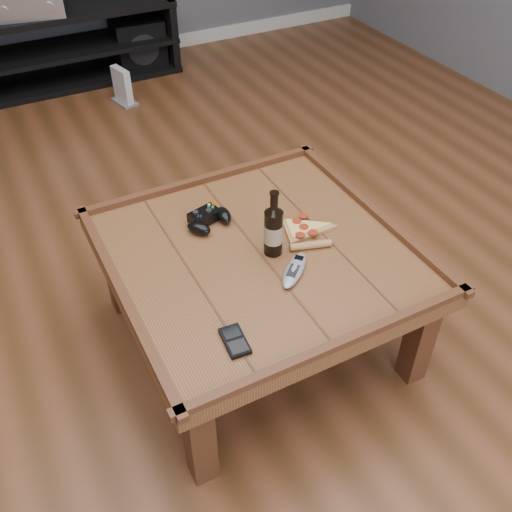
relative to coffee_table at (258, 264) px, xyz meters
name	(u,v)px	position (x,y,z in m)	size (l,w,h in m)	color
ground	(258,337)	(0.00, 0.00, -0.39)	(6.00, 6.00, 0.00)	#4E2D16
baseboard	(71,61)	(0.00, 2.99, -0.34)	(5.00, 0.02, 0.10)	silver
coffee_table	(258,264)	(0.00, 0.00, 0.00)	(1.03, 1.03, 0.48)	brown
media_console	(74,45)	(0.00, 2.75, -0.15)	(1.40, 0.45, 0.50)	black
beer_bottle	(273,229)	(0.04, -0.03, 0.16)	(0.07, 0.07, 0.25)	black
game_controller	(209,219)	(-0.09, 0.22, 0.08)	(0.19, 0.15, 0.05)	black
pizza_slice	(305,231)	(0.19, 0.01, 0.07)	(0.23, 0.30, 0.03)	tan
smartphone	(235,341)	(-0.25, -0.33, 0.07)	(0.07, 0.12, 0.02)	black
remote_control	(294,270)	(0.05, -0.15, 0.07)	(0.18, 0.17, 0.03)	#8D939A
av_receiver	(26,0)	(-0.24, 2.74, 0.19)	(0.50, 0.44, 0.16)	black
subwoofer	(138,42)	(0.47, 2.80, -0.22)	(0.37, 0.37, 0.35)	black
game_console	(123,88)	(0.17, 2.24, -0.28)	(0.15, 0.21, 0.24)	gray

